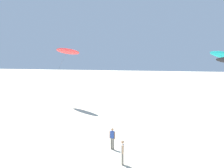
{
  "coord_description": "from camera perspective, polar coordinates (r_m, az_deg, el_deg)",
  "views": [
    {
      "loc": [
        5.68,
        2.25,
        6.95
      ],
      "look_at": [
        -0.07,
        20.96,
        5.07
      ],
      "focal_mm": 43.08,
      "sensor_mm": 36.0,
      "label": 1
    }
  ],
  "objects": [
    {
      "name": "flying_kite_3",
      "position": [
        38.19,
        -9.54,
        6.88
      ],
      "size": [
        6.13,
        11.99,
        8.66
      ],
      "color": "red",
      "rests_on": "ground"
    },
    {
      "name": "flying_kite_7",
      "position": [
        58.56,
        22.71,
        5.69
      ],
      "size": [
        6.58,
        8.34,
        8.89
      ],
      "color": "#19B2B7",
      "rests_on": "ground"
    },
    {
      "name": "person_foreground_walker",
      "position": [
        18.06,
        2.25,
        -14.1
      ],
      "size": [
        0.28,
        0.49,
        1.64
      ],
      "color": "slate",
      "rests_on": "ground"
    },
    {
      "name": "person_near_right",
      "position": [
        20.88,
        0.08,
        -11.32
      ],
      "size": [
        0.5,
        0.25,
        1.66
      ],
      "color": "slate",
      "rests_on": "ground"
    }
  ]
}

